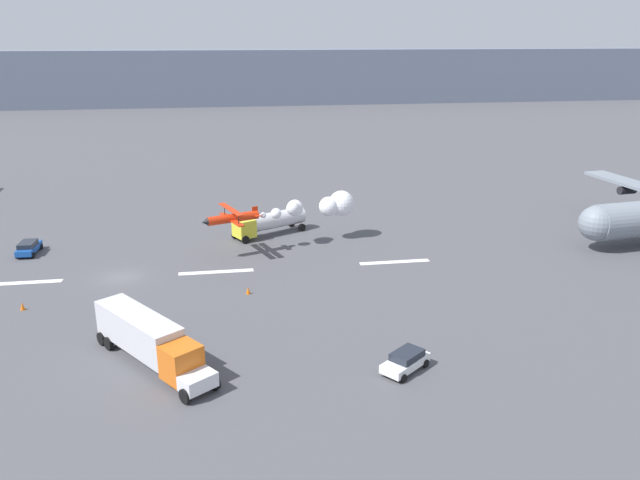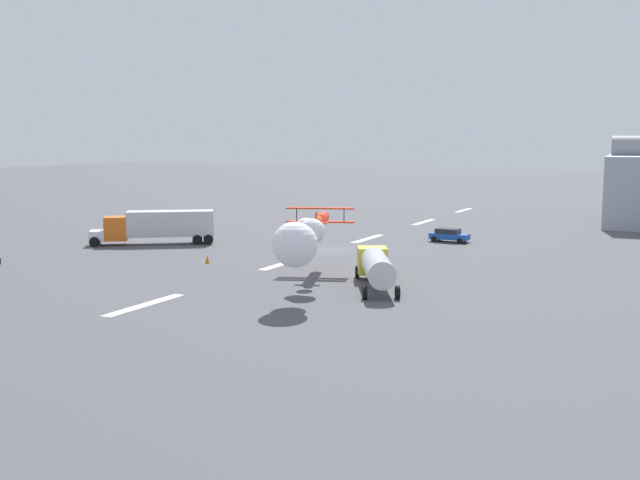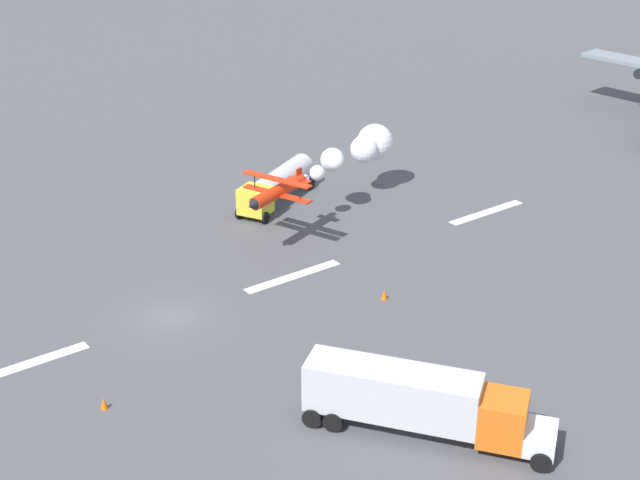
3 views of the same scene
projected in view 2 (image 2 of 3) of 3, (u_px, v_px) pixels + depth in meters
The scene contains 12 objects.
ground_plane at pixel (330, 250), 79.39m from camera, with size 440.00×440.00×0.00m, color #4C4C51.
runway_stripe_0 at pixel (464, 210), 123.24m from camera, with size 8.00×0.90×0.01m, color white.
runway_stripe_1 at pixel (424, 222), 105.70m from camera, with size 8.00×0.90×0.01m, color white.
runway_stripe_2 at pixel (368, 239), 88.16m from camera, with size 8.00×0.90×0.01m, color white.
runway_stripe_3 at pixel (284, 264), 70.62m from camera, with size 8.00×0.90×0.01m, color white.
runway_stripe_4 at pixel (145, 305), 53.09m from camera, with size 8.00×0.90×0.01m, color white.
stunt_biplane_red at pixel (303, 238), 55.25m from camera, with size 18.69×9.50×3.19m.
semi_truck_orange at pixel (157, 225), 83.39m from camera, with size 10.15×12.47×3.70m.
fuel_tanker_truck at pixel (376, 266), 58.97m from camera, with size 9.78×6.85×2.90m.
airport_staff_sedan at pixel (449, 235), 85.35m from camera, with size 2.16×4.44×1.52m.
traffic_cone_near at pixel (307, 234), 89.47m from camera, with size 0.44×0.44×0.75m, color orange.
traffic_cone_far at pixel (207, 259), 70.76m from camera, with size 0.44×0.44×0.75m, color orange.
Camera 2 is at (70.48, 34.66, 11.68)m, focal length 42.12 mm.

